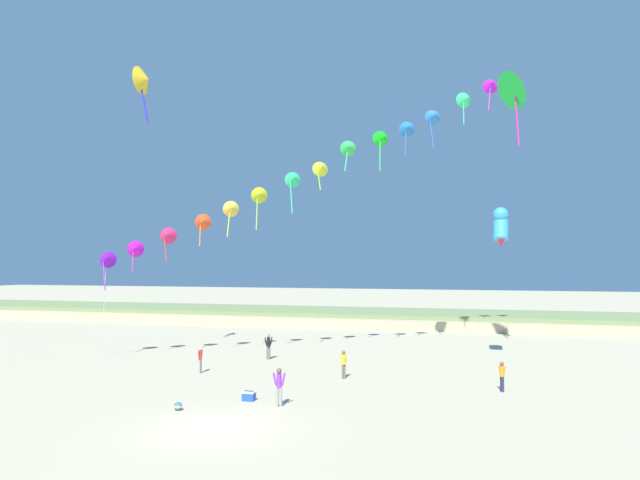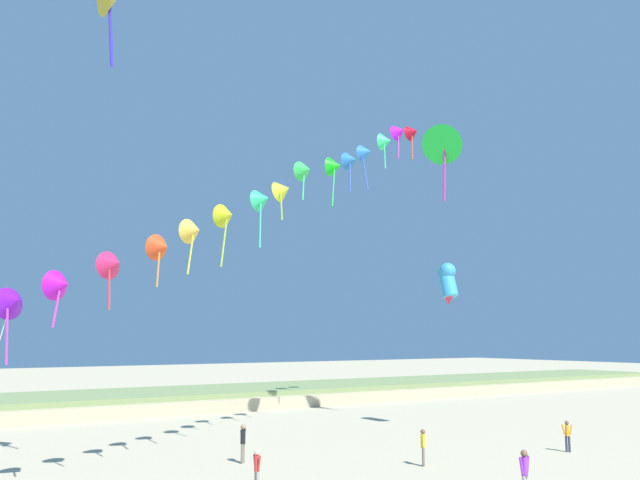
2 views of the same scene
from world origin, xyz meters
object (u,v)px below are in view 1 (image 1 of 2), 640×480
object	(u,v)px
beach_ball	(178,406)
large_kite_low_lead	(144,80)
person_near_right	(269,345)
person_far_right	(279,384)
beach_cooler	(249,396)
person_mid_center	(344,362)
person_near_left	(200,358)
large_kite_mid_trail	(517,88)
person_far_left	(502,374)
large_kite_high_solo	(501,225)

from	to	relation	value
beach_ball	large_kite_low_lead	bearing A→B (deg)	129.18
person_near_right	person_far_right	bearing A→B (deg)	-67.77
person_far_right	beach_cooler	size ratio (longest dim) A/B	2.95
person_mid_center	person_far_right	size ratio (longest dim) A/B	0.91
beach_cooler	beach_ball	world-z (taller)	beach_cooler
person_near_left	person_mid_center	world-z (taller)	person_mid_center
person_near_left	large_kite_mid_trail	size ratio (longest dim) A/B	0.29
person_far_left	person_near_right	bearing A→B (deg)	157.55
large_kite_high_solo	beach_ball	distance (m)	22.83
person_far_left	beach_ball	bearing A→B (deg)	-151.89
person_far_right	large_kite_mid_trail	size ratio (longest dim) A/B	0.33
person_near_left	beach_ball	size ratio (longest dim) A/B	4.17
large_kite_mid_trail	beach_ball	bearing A→B (deg)	-132.20
person_near_right	person_far_left	size ratio (longest dim) A/B	1.12
large_kite_mid_trail	large_kite_high_solo	xyz separation A→B (m)	(-1.18, -1.26, -9.17)
person_near_right	person_near_left	bearing A→B (deg)	-112.06
beach_ball	person_far_right	bearing A→B (deg)	23.61
person_far_right	large_kite_high_solo	xyz separation A→B (m)	(10.17, 13.92, 7.81)
person_near_right	large_kite_high_solo	size ratio (longest dim) A/B	0.65
person_near_right	person_mid_center	distance (m)	7.87
person_mid_center	large_kite_mid_trail	distance (m)	21.48
large_kite_mid_trail	beach_cooler	distance (m)	26.39
person_mid_center	beach_ball	xyz separation A→B (m)	(-5.47, -8.45, -0.72)
person_far_right	large_kite_mid_trail	xyz separation A→B (m)	(11.35, 15.19, 16.98)
person_mid_center	beach_ball	bearing A→B (deg)	-122.89
person_far_left	large_kite_mid_trail	distance (m)	19.68
person_near_right	large_kite_mid_trail	world-z (taller)	large_kite_mid_trail
person_far_right	beach_cooler	xyz separation A→B (m)	(-1.70, 0.66, -0.77)
person_near_left	large_kite_mid_trail	xyz separation A→B (m)	(18.28, 9.07, 17.09)
person_far_right	beach_cooler	world-z (taller)	person_far_right
person_far_left	person_far_right	bearing A→B (deg)	-150.14
person_far_left	large_kite_mid_trail	xyz separation A→B (m)	(1.61, 9.60, 17.11)
person_far_left	beach_ball	distance (m)	15.60
person_far_left	large_kite_mid_trail	size ratio (longest dim) A/B	0.29
beach_ball	large_kite_mid_trail	bearing A→B (deg)	47.80
large_kite_high_solo	beach_cooler	bearing A→B (deg)	-131.84
person_near_right	person_far_left	world-z (taller)	person_near_right
person_near_left	person_mid_center	bearing A→B (deg)	3.92
person_far_left	large_kite_mid_trail	bearing A→B (deg)	80.48
person_mid_center	large_kite_high_solo	size ratio (longest dim) A/B	0.61
beach_cooler	person_far_left	bearing A→B (deg)	23.32
large_kite_low_lead	person_mid_center	bearing A→B (deg)	-6.64
person_mid_center	large_kite_low_lead	bearing A→B (deg)	173.36
person_mid_center	person_near_left	bearing A→B (deg)	-176.08
person_mid_center	large_kite_mid_trail	size ratio (longest dim) A/B	0.30
person_far_right	large_kite_high_solo	distance (m)	18.93
person_near_left	person_mid_center	xyz separation A→B (m)	(8.39, 0.58, 0.02)
large_kite_low_lead	large_kite_mid_trail	size ratio (longest dim) A/B	0.73
person_mid_center	large_kite_low_lead	distance (m)	22.19
beach_cooler	person_near_left	bearing A→B (deg)	133.76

